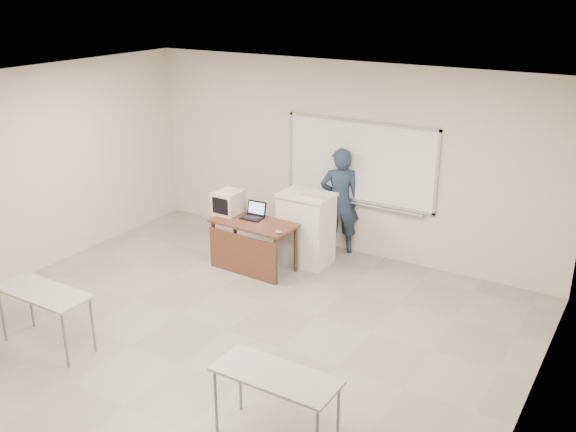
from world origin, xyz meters
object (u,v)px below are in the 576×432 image
Objects in this scene: mouse at (278,232)px; laptop at (254,214)px; instructor_desk at (250,239)px; whiteboard at (360,163)px; crt_monitor at (228,202)px; presenter at (340,201)px; podium at (306,228)px; keyboard at (311,197)px.

laptop is at bearing 173.78° from mouse.
instructor_desk is 12.30× the size of mouse.
whiteboard is 5.77× the size of crt_monitor.
presenter reaches higher than instructor_desk.
podium is at bearing 39.92° from presenter.
whiteboard is 2.10m from crt_monitor.
laptop is 0.78× the size of keyboard.
whiteboard is at bearing 94.38° from mouse.
podium is 0.75m from presenter.
podium is 2.60× the size of crt_monitor.
crt_monitor is at bearing 9.92° from presenter.
whiteboard reaches higher than keyboard.
mouse is at bearing -107.74° from whiteboard.
whiteboard reaches higher than presenter.
podium reaches higher than mouse.
laptop is 0.18× the size of presenter.
keyboard is 0.23× the size of presenter.
presenter is (-0.26, -0.12, -0.63)m from whiteboard.
whiteboard is 7.89× the size of laptop.
crt_monitor reaches higher than laptop.
crt_monitor reaches higher than instructor_desk.
podium reaches higher than laptop.
crt_monitor is (-1.10, -0.47, 0.36)m from podium.
whiteboard is 1.80m from laptop.
whiteboard is 1.79m from mouse.
crt_monitor is 1.32m from keyboard.
mouse is 0.26× the size of keyboard.
whiteboard is 1.30m from podium.
instructor_desk is 0.61m from mouse.
podium is (0.55, 0.71, 0.04)m from instructor_desk.
keyboard is at bearing 42.90° from instructor_desk.
presenter is (0.79, 1.35, 0.34)m from instructor_desk.
laptop is at bearing -145.55° from podium.
whiteboard is 1.45× the size of presenter.
presenter is at bearing -154.98° from whiteboard.
instructor_desk is at bearing -72.48° from laptop.
presenter is (0.24, 1.44, 0.08)m from mouse.
whiteboard is 6.17× the size of keyboard.
laptop is 1.41m from presenter.
podium is at bearing -123.07° from whiteboard.
keyboard is at bearing -111.51° from whiteboard.
instructor_desk is at bearing -127.81° from podium.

